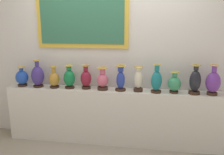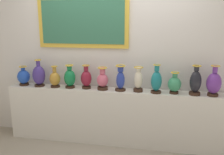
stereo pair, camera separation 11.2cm
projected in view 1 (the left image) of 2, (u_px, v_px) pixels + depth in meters
The scene contains 15 objects.
ground_plane at pixel (112, 141), 3.55m from camera, with size 11.45×11.45×0.00m, color gray.
display_shelf at pixel (112, 116), 3.46m from camera, with size 3.15×0.29×0.83m, color silver.
back_wall at pixel (113, 40), 3.40m from camera, with size 5.45×0.14×3.05m.
vase_sapphire at pixel (22, 77), 3.52m from camera, with size 0.19×0.19×0.30m.
vase_indigo at pixel (38, 76), 3.47m from camera, with size 0.19×0.19×0.41m.
vase_ochre at pixel (54, 79), 3.43m from camera, with size 0.16×0.16×0.32m.
vase_emerald at pixel (69, 78), 3.40m from camera, with size 0.17×0.17×0.35m.
vase_burgundy at pixel (86, 79), 3.37m from camera, with size 0.16×0.16×0.35m.
vase_rose at pixel (103, 80), 3.32m from camera, with size 0.16×0.16×0.33m.
vase_cobalt at pixel (121, 79), 3.27m from camera, with size 0.15×0.15×0.37m.
vase_ivory at pixel (138, 80), 3.24m from camera, with size 0.13×0.13×0.35m.
vase_teal at pixel (156, 81), 3.18m from camera, with size 0.15×0.15×0.40m.
vase_jade at pixel (174, 83), 3.17m from camera, with size 0.18×0.18×0.30m.
vase_onyx at pixel (195, 81), 3.11m from camera, with size 0.15×0.15×0.40m.
vase_violet at pixel (213, 82), 3.07m from camera, with size 0.19×0.19×0.41m.
Camera 1 is at (0.50, -3.20, 1.76)m, focal length 37.16 mm.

